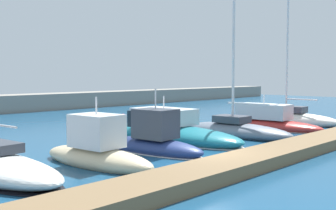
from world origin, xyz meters
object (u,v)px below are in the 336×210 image
Objects in this scene: sailboat_slate_seventh at (236,129)px; motorboat_red_eighth at (265,122)px; motorboat_teal_sixth at (171,132)px; sailboat_ivory_ninth at (294,118)px; motorboat_sand_fourth at (97,151)px; motorboat_navy_fifth at (153,141)px; mooring_buoy_red at (123,117)px.

sailboat_slate_seventh is 1.48× the size of motorboat_red_eighth.
sailboat_ivory_ninth is (12.72, -1.68, -0.00)m from motorboat_teal_sixth.
motorboat_red_eighth is at bearing 83.87° from sailboat_ivory_ninth.
sailboat_ivory_ninth is (4.07, -0.22, -0.03)m from motorboat_red_eighth.
motorboat_teal_sixth is at bearing -75.61° from motorboat_sand_fourth.
motorboat_navy_fifth is 0.73× the size of motorboat_red_eighth.
sailboat_ivory_ninth reaches higher than motorboat_teal_sixth.
motorboat_teal_sixth is at bearing -119.51° from mooring_buoy_red.
motorboat_teal_sixth reaches higher than mooring_buoy_red.
sailboat_ivory_ninth reaches higher than mooring_buoy_red.
motorboat_red_eighth is at bearing -84.72° from sailboat_slate_seventh.
motorboat_navy_fifth is 11.68× the size of mooring_buoy_red.
motorboat_navy_fifth reaches higher than motorboat_sand_fourth.
sailboat_slate_seventh is at bearing -91.65° from motorboat_sand_fourth.
sailboat_slate_seventh is 15.33m from mooring_buoy_red.
motorboat_navy_fifth is 0.42× the size of sailboat_ivory_ninth.
sailboat_ivory_ninth is at bearing -91.74° from motorboat_sand_fourth.
motorboat_sand_fourth is 3.83m from motorboat_navy_fifth.
sailboat_slate_seventh is (4.07, -2.01, -0.05)m from motorboat_teal_sixth.
motorboat_teal_sixth is at bearing 61.98° from sailboat_slate_seventh.
sailboat_slate_seventh is at bearing -93.50° from motorboat_navy_fifth.
motorboat_sand_fourth reaches higher than motorboat_red_eighth.
motorboat_navy_fifth reaches higher than motorboat_red_eighth.
motorboat_sand_fourth is 0.64× the size of motorboat_teal_sixth.
sailboat_slate_seventh is 4.61m from motorboat_red_eighth.
motorboat_sand_fourth is 20.23m from sailboat_ivory_ninth.
motorboat_teal_sixth is 18.85× the size of mooring_buoy_red.
motorboat_sand_fourth is 11.57m from sailboat_slate_seventh.
sailboat_ivory_ninth reaches higher than motorboat_sand_fourth.
motorboat_navy_fifth reaches higher than mooring_buoy_red.
mooring_buoy_red is (-5.39, 14.63, -0.49)m from sailboat_ivory_ninth.
motorboat_red_eighth is (16.14, 1.05, -0.11)m from motorboat_sand_fourth.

